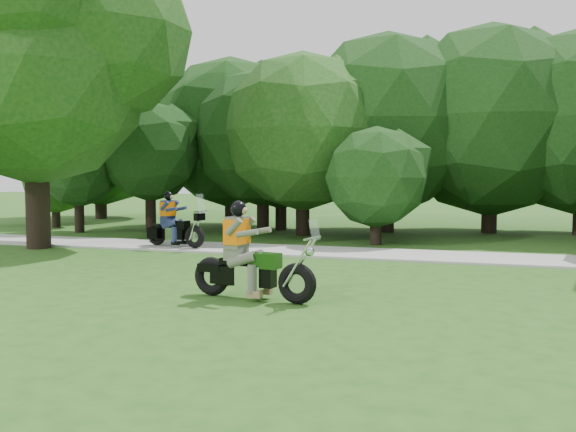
# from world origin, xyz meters

# --- Properties ---
(ground) EXTENTS (100.00, 100.00, 0.00)m
(ground) POSITION_xyz_m (0.00, 0.00, 0.00)
(ground) COLOR #215117
(ground) RESTS_ON ground
(walkway) EXTENTS (60.00, 2.20, 0.06)m
(walkway) POSITION_xyz_m (0.00, 8.00, 0.03)
(walkway) COLOR #A7A7A1
(walkway) RESTS_ON ground
(tree_line) EXTENTS (40.68, 12.90, 7.53)m
(tree_line) POSITION_xyz_m (1.40, 14.47, 3.68)
(tree_line) COLOR black
(tree_line) RESTS_ON ground
(big_tree_west) EXTENTS (8.64, 6.56, 9.96)m
(big_tree_west) POSITION_xyz_m (-10.54, 6.85, 5.76)
(big_tree_west) COLOR black
(big_tree_west) RESTS_ON ground
(chopper_motorcycle) EXTENTS (2.39, 0.78, 1.71)m
(chopper_motorcycle) POSITION_xyz_m (-1.99, 1.44, 0.63)
(chopper_motorcycle) COLOR black
(chopper_motorcycle) RESTS_ON ground
(touring_motorcycle) EXTENTS (2.06, 0.94, 1.59)m
(touring_motorcycle) POSITION_xyz_m (-6.78, 7.61, 0.64)
(touring_motorcycle) COLOR black
(touring_motorcycle) RESTS_ON walkway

